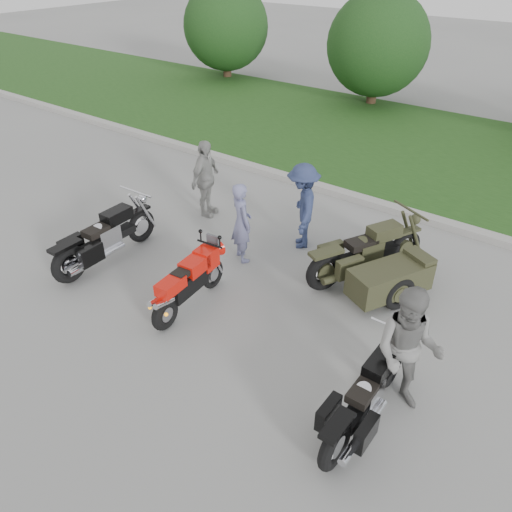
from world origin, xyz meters
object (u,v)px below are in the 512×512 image
Objects in this scene: sportbike_red at (188,282)px; person_back at (205,179)px; cruiser_right at (364,401)px; cruiser_sidecar at (378,269)px; cruiser_left at (103,240)px; person_denim at (302,206)px; person_grey at (408,351)px; person_stripe at (242,222)px.

person_back is (-2.05, 2.76, 0.35)m from sportbike_red.
cruiser_right is at bearing -13.09° from sportbike_red.
cruiser_sidecar is at bearing 39.88° from sportbike_red.
cruiser_left is 1.42× the size of person_denim.
cruiser_sidecar is at bearing -106.12° from person_back.
person_back is (-5.76, 2.56, -0.06)m from person_grey.
cruiser_sidecar is (4.63, 2.32, -0.03)m from cruiser_left.
cruiser_right is 4.58m from person_denim.
cruiser_left is at bearing 163.72° from person_back.
person_back is at bearing 149.71° from cruiser_right.
sportbike_red is at bearing 166.30° from person_grey.
person_back reaches higher than sportbike_red.
cruiser_left reaches higher than cruiser_right.
person_back is at bearing -159.01° from cruiser_sidecar.
person_back reaches higher than cruiser_right.
sportbike_red is 3.46m from person_back.
person_grey is at bearing -171.42° from person_stripe.
cruiser_sidecar is 2.62m from person_grey.
person_denim is (0.40, 2.90, 0.36)m from sportbike_red.
person_stripe is (-3.73, 2.23, 0.36)m from cruiser_right.
cruiser_sidecar reaches higher than cruiser_right.
person_stripe is at bearing 141.58° from person_grey.
cruiser_sidecar is 1.29× the size of person_grey.
person_denim reaches higher than person_stripe.
person_denim is 1.01× the size of person_back.
sportbike_red is at bearing -154.50° from person_back.
person_back is at bearing 1.49° from person_stripe.
cruiser_right is at bearing 179.42° from person_stripe.
cruiser_left is 1.04× the size of cruiser_sidecar.
person_back is (0.25, 2.71, 0.38)m from cruiser_left.
cruiser_left is at bearing 164.63° from person_grey.
person_grey reaches higher than cruiser_right.
cruiser_left is at bearing 173.07° from sportbike_red.
cruiser_left is (-2.30, 0.05, -0.03)m from sportbike_red.
person_stripe is at bearing -140.81° from cruiser_sidecar.
person_grey is at bearing 15.61° from person_denim.
person_back is (-4.39, 0.38, 0.41)m from cruiser_sidecar.
person_grey reaches higher than person_stripe.
cruiser_left is at bearing -127.37° from cruiser_sidecar.
person_back is at bearing 139.27° from person_grey.
person_grey reaches higher than cruiser_sidecar.
person_denim is at bearing -97.75° from person_back.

